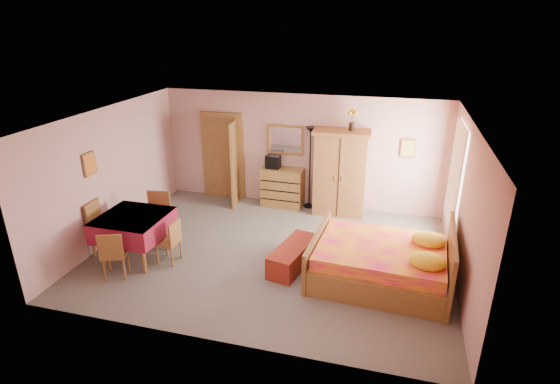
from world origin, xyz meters
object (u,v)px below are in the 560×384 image
(sunflower_vase, at_px, (352,120))
(chair_south, at_px, (115,253))
(wall_mirror, at_px, (285,140))
(dining_table, at_px, (135,237))
(chest_of_drawers, at_px, (283,187))
(floor_lamp, at_px, (310,168))
(bed, at_px, (381,252))
(wardrobe, at_px, (340,173))
(bench, at_px, (293,256))
(chair_east, at_px, (168,241))
(stereo, at_px, (273,162))
(chair_west, at_px, (106,228))
(chair_north, at_px, (157,218))

(sunflower_vase, distance_m, chair_south, 5.33)
(wall_mirror, distance_m, sunflower_vase, 1.66)
(dining_table, distance_m, chair_south, 0.64)
(chest_of_drawers, xyz_separation_m, floor_lamp, (0.62, 0.09, 0.50))
(bed, distance_m, chair_south, 4.49)
(wardrobe, relative_size, chair_south, 2.18)
(sunflower_vase, xyz_separation_m, bench, (-0.65, -2.55, -1.95))
(chest_of_drawers, bearing_deg, floor_lamp, 9.56)
(chest_of_drawers, relative_size, bed, 0.43)
(chest_of_drawers, height_order, floor_lamp, floor_lamp)
(chair_south, relative_size, chair_east, 1.08)
(wardrobe, bearing_deg, chair_east, -134.79)
(wall_mirror, bearing_deg, dining_table, -122.54)
(stereo, bearing_deg, chest_of_drawers, -0.73)
(chest_of_drawers, relative_size, chair_west, 0.95)
(wall_mirror, relative_size, chair_east, 1.07)
(wall_mirror, bearing_deg, chair_north, -128.31)
(chest_of_drawers, distance_m, sunflower_vase, 2.28)
(sunflower_vase, height_order, dining_table, sunflower_vase)
(bench, bearing_deg, sunflower_vase, 75.73)
(wall_mirror, height_order, floor_lamp, floor_lamp)
(bench, bearing_deg, chair_east, -169.40)
(sunflower_vase, height_order, bed, sunflower_vase)
(stereo, relative_size, bed, 0.14)
(wardrobe, distance_m, bench, 2.66)
(dining_table, bearing_deg, wardrobe, 41.62)
(wardrobe, height_order, bed, wardrobe)
(floor_lamp, height_order, wardrobe, wardrobe)
(sunflower_vase, bearing_deg, wall_mirror, 170.59)
(wall_mirror, xyz_separation_m, chair_east, (-1.35, -3.22, -1.14))
(wall_mirror, distance_m, floor_lamp, 0.87)
(chest_of_drawers, bearing_deg, sunflower_vase, -0.18)
(chair_south, xyz_separation_m, chair_north, (0.04, 1.34, 0.05))
(floor_lamp, bearing_deg, stereo, -174.22)
(dining_table, relative_size, chair_south, 1.32)
(bed, bearing_deg, dining_table, -171.00)
(chair_north, bearing_deg, chair_south, 77.87)
(chair_south, height_order, chair_north, chair_north)
(stereo, xyz_separation_m, chair_east, (-1.12, -3.01, -0.65))
(chair_east, bearing_deg, chair_north, 45.34)
(stereo, xyz_separation_m, wardrobe, (1.56, -0.09, -0.10))
(sunflower_vase, xyz_separation_m, chair_north, (-3.46, -2.29, -1.66))
(bench, xyz_separation_m, chair_east, (-2.22, -0.42, 0.20))
(chest_of_drawers, xyz_separation_m, bench, (0.88, -2.59, -0.25))
(wall_mirror, relative_size, bench, 0.70)
(sunflower_vase, distance_m, dining_table, 4.93)
(chair_south, bearing_deg, chair_east, 24.27)
(wall_mirror, distance_m, wardrobe, 1.48)
(stereo, bearing_deg, wardrobe, -3.25)
(sunflower_vase, xyz_separation_m, chair_west, (-4.16, -2.95, -1.65))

